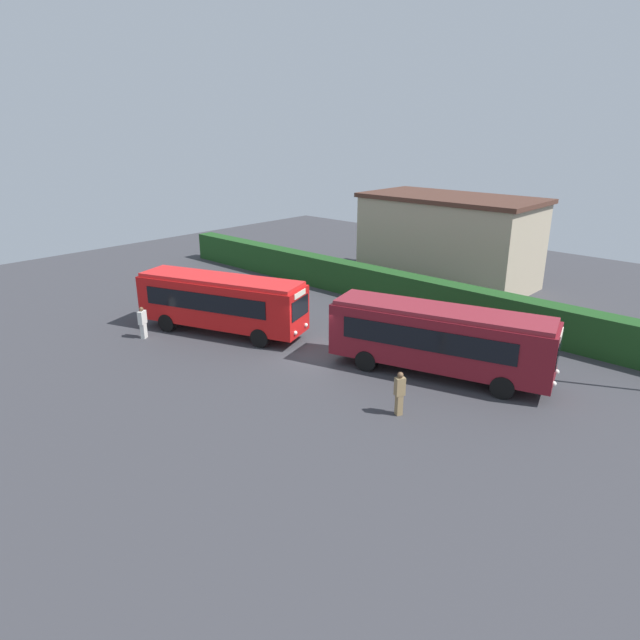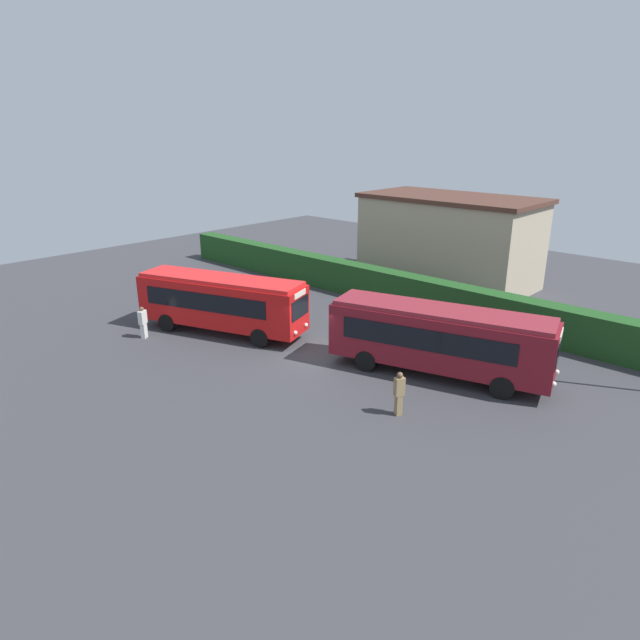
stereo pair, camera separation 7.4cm
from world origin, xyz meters
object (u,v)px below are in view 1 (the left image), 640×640
(person_left, at_px, (143,322))
(person_far, at_px, (400,392))
(bus_red, at_px, (221,301))
(person_right, at_px, (486,331))
(person_center, at_px, (277,300))
(bus_maroon, at_px, (439,337))

(person_left, bearing_deg, person_far, 160.99)
(bus_red, xyz_separation_m, person_left, (-2.44, -3.39, -0.90))
(person_left, relative_size, person_right, 0.95)
(bus_red, distance_m, person_left, 4.27)
(bus_red, xyz_separation_m, person_far, (12.42, -1.03, -0.84))
(bus_red, xyz_separation_m, person_right, (11.71, 7.51, -0.85))
(bus_red, height_order, person_far, bus_red)
(person_center, relative_size, person_far, 1.04)
(person_center, bearing_deg, bus_maroon, 41.51)
(bus_red, relative_size, person_left, 5.53)
(bus_maroon, xyz_separation_m, person_far, (0.88, -4.26, -0.85))
(person_left, bearing_deg, bus_red, -153.77)
(person_right, bearing_deg, person_left, -148.16)
(person_right, bearing_deg, person_center, -168.53)
(bus_red, xyz_separation_m, bus_maroon, (11.54, 3.22, 0.01))
(bus_maroon, xyz_separation_m, person_right, (0.17, 4.29, -0.86))
(bus_red, height_order, bus_maroon, bus_maroon)
(person_right, relative_size, person_far, 1.00)
(bus_red, distance_m, bus_maroon, 11.98)
(bus_maroon, height_order, person_center, bus_maroon)
(bus_maroon, distance_m, person_left, 15.49)
(bus_maroon, relative_size, person_far, 5.54)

